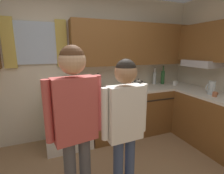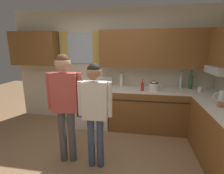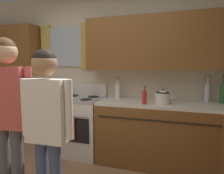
{
  "view_description": "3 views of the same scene",
  "coord_description": "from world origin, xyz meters",
  "px_view_note": "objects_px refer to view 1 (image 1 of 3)",
  "views": [
    {
      "loc": [
        -0.54,
        -1.19,
        1.62
      ],
      "look_at": [
        0.23,
        0.79,
        1.15
      ],
      "focal_mm": 26.58,
      "sensor_mm": 36.0,
      "label": 1
    },
    {
      "loc": [
        0.74,
        -2.01,
        1.75
      ],
      "look_at": [
        0.26,
        0.74,
        1.1
      ],
      "focal_mm": 27.12,
      "sensor_mm": 36.0,
      "label": 2
    },
    {
      "loc": [
        1.14,
        -1.2,
        1.41
      ],
      "look_at": [
        0.5,
        0.8,
        1.18
      ],
      "focal_mm": 31.22,
      "sensor_mm": 36.0,
      "label": 3
    }
  ],
  "objects_px": {
    "adult_left": "(75,116)",
    "bottle_sauce_red": "(129,87)",
    "bottle_milk_white": "(98,83)",
    "mug_ceramic_white": "(175,83)",
    "stove_oven": "(68,119)",
    "adult_in_plaid": "(125,119)",
    "cup_terracotta": "(215,94)",
    "water_pitcher": "(211,88)",
    "bottle_wine_green": "(163,77)",
    "stovetop_kettle": "(138,85)",
    "bottle_tall_clear": "(154,78)"
  },
  "relations": [
    {
      "from": "bottle_sauce_red",
      "to": "stovetop_kettle",
      "type": "bearing_deg",
      "value": 20.17
    },
    {
      "from": "bottle_sauce_red",
      "to": "cup_terracotta",
      "type": "distance_m",
      "value": 1.36
    },
    {
      "from": "cup_terracotta",
      "to": "stovetop_kettle",
      "type": "bearing_deg",
      "value": 136.13
    },
    {
      "from": "mug_ceramic_white",
      "to": "bottle_tall_clear",
      "type": "bearing_deg",
      "value": 138.44
    },
    {
      "from": "bottle_milk_white",
      "to": "adult_left",
      "type": "bearing_deg",
      "value": -113.94
    },
    {
      "from": "adult_in_plaid",
      "to": "mug_ceramic_white",
      "type": "bearing_deg",
      "value": 36.47
    },
    {
      "from": "adult_left",
      "to": "adult_in_plaid",
      "type": "xyz_separation_m",
      "value": [
        0.47,
        -0.05,
        -0.08
      ]
    },
    {
      "from": "bottle_milk_white",
      "to": "bottle_tall_clear",
      "type": "bearing_deg",
      "value": 3.17
    },
    {
      "from": "bottle_wine_green",
      "to": "adult_left",
      "type": "height_order",
      "value": "adult_left"
    },
    {
      "from": "stove_oven",
      "to": "adult_in_plaid",
      "type": "bearing_deg",
      "value": -73.72
    },
    {
      "from": "bottle_tall_clear",
      "to": "water_pitcher",
      "type": "height_order",
      "value": "bottle_tall_clear"
    },
    {
      "from": "bottle_tall_clear",
      "to": "water_pitcher",
      "type": "distance_m",
      "value": 1.12
    },
    {
      "from": "cup_terracotta",
      "to": "adult_left",
      "type": "relative_size",
      "value": 0.07
    },
    {
      "from": "bottle_milk_white",
      "to": "cup_terracotta",
      "type": "bearing_deg",
      "value": -35.02
    },
    {
      "from": "adult_left",
      "to": "bottle_milk_white",
      "type": "bearing_deg",
      "value": 66.06
    },
    {
      "from": "stove_oven",
      "to": "bottle_sauce_red",
      "type": "bearing_deg",
      "value": -10.66
    },
    {
      "from": "bottle_wine_green",
      "to": "cup_terracotta",
      "type": "height_order",
      "value": "bottle_wine_green"
    },
    {
      "from": "bottle_tall_clear",
      "to": "mug_ceramic_white",
      "type": "distance_m",
      "value": 0.43
    },
    {
      "from": "bottle_milk_white",
      "to": "bottle_tall_clear",
      "type": "xyz_separation_m",
      "value": [
        1.28,
        0.07,
        0.02
      ]
    },
    {
      "from": "bottle_milk_white",
      "to": "mug_ceramic_white",
      "type": "relative_size",
      "value": 2.49
    },
    {
      "from": "bottle_sauce_red",
      "to": "bottle_milk_white",
      "type": "xyz_separation_m",
      "value": [
        -0.47,
        0.34,
        0.03
      ]
    },
    {
      "from": "bottle_tall_clear",
      "to": "water_pitcher",
      "type": "relative_size",
      "value": 1.67
    },
    {
      "from": "stove_oven",
      "to": "water_pitcher",
      "type": "distance_m",
      "value": 2.46
    },
    {
      "from": "bottle_milk_white",
      "to": "stovetop_kettle",
      "type": "xyz_separation_m",
      "value": [
        0.7,
        -0.26,
        -0.02
      ]
    },
    {
      "from": "stovetop_kettle",
      "to": "adult_left",
      "type": "height_order",
      "value": "adult_left"
    },
    {
      "from": "cup_terracotta",
      "to": "adult_in_plaid",
      "type": "bearing_deg",
      "value": -166.91
    },
    {
      "from": "adult_in_plaid",
      "to": "bottle_wine_green",
      "type": "bearing_deg",
      "value": 43.23
    },
    {
      "from": "bottle_sauce_red",
      "to": "cup_terracotta",
      "type": "bearing_deg",
      "value": -34.57
    },
    {
      "from": "bottle_sauce_red",
      "to": "adult_left",
      "type": "bearing_deg",
      "value": -134.7
    },
    {
      "from": "stovetop_kettle",
      "to": "adult_left",
      "type": "relative_size",
      "value": 0.16
    },
    {
      "from": "bottle_wine_green",
      "to": "bottle_tall_clear",
      "type": "height_order",
      "value": "bottle_wine_green"
    },
    {
      "from": "bottle_milk_white",
      "to": "adult_in_plaid",
      "type": "xyz_separation_m",
      "value": [
        -0.19,
        -1.52,
        -0.05
      ]
    },
    {
      "from": "mug_ceramic_white",
      "to": "stove_oven",
      "type": "bearing_deg",
      "value": 178.26
    },
    {
      "from": "cup_terracotta",
      "to": "adult_in_plaid",
      "type": "xyz_separation_m",
      "value": [
        -1.77,
        -0.41,
        0.03
      ]
    },
    {
      "from": "bottle_tall_clear",
      "to": "bottle_wine_green",
      "type": "bearing_deg",
      "value": -12.18
    },
    {
      "from": "bottle_milk_white",
      "to": "stove_oven",
      "type": "bearing_deg",
      "value": -166.62
    },
    {
      "from": "cup_terracotta",
      "to": "mug_ceramic_white",
      "type": "distance_m",
      "value": 0.9
    },
    {
      "from": "stove_oven",
      "to": "adult_in_plaid",
      "type": "relative_size",
      "value": 0.71
    },
    {
      "from": "bottle_sauce_red",
      "to": "adult_in_plaid",
      "type": "distance_m",
      "value": 1.35
    },
    {
      "from": "bottle_sauce_red",
      "to": "stovetop_kettle",
      "type": "distance_m",
      "value": 0.24
    },
    {
      "from": "bottle_milk_white",
      "to": "stovetop_kettle",
      "type": "height_order",
      "value": "bottle_milk_white"
    },
    {
      "from": "bottle_wine_green",
      "to": "adult_left",
      "type": "bearing_deg",
      "value": -144.62
    },
    {
      "from": "cup_terracotta",
      "to": "adult_left",
      "type": "distance_m",
      "value": 2.27
    },
    {
      "from": "water_pitcher",
      "to": "adult_in_plaid",
      "type": "bearing_deg",
      "value": -163.69
    },
    {
      "from": "bottle_wine_green",
      "to": "mug_ceramic_white",
      "type": "height_order",
      "value": "bottle_wine_green"
    },
    {
      "from": "stovetop_kettle",
      "to": "bottle_tall_clear",
      "type": "bearing_deg",
      "value": 29.36
    },
    {
      "from": "stovetop_kettle",
      "to": "adult_in_plaid",
      "type": "distance_m",
      "value": 1.55
    },
    {
      "from": "stove_oven",
      "to": "bottle_milk_white",
      "type": "relative_size",
      "value": 3.51
    },
    {
      "from": "mug_ceramic_white",
      "to": "adult_in_plaid",
      "type": "bearing_deg",
      "value": -143.53
    },
    {
      "from": "adult_left",
      "to": "bottle_sauce_red",
      "type": "bearing_deg",
      "value": 45.3
    }
  ]
}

